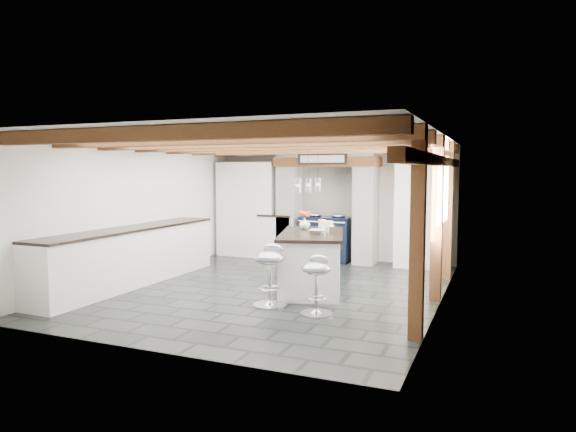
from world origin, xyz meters
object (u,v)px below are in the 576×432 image
at_px(range_cooker, 326,238).
at_px(kitchen_island, 312,260).
at_px(bar_stool_far, 270,268).
at_px(bar_stool_near, 317,278).

height_order(range_cooker, kitchen_island, kitchen_island).
distance_m(range_cooker, kitchen_island, 2.57).
relative_size(kitchen_island, bar_stool_far, 2.34).
bearing_deg(kitchen_island, range_cooker, 86.72).
bearing_deg(bar_stool_near, range_cooker, 109.17).
relative_size(range_cooker, kitchen_island, 0.51).
bearing_deg(kitchen_island, bar_stool_far, -115.71).
xyz_separation_m(kitchen_island, bar_stool_near, (0.53, -1.28, 0.02)).
height_order(range_cooker, bar_stool_near, range_cooker).
bearing_deg(bar_stool_far, kitchen_island, 77.70).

